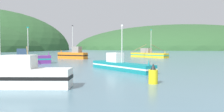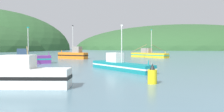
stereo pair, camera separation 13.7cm
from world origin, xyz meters
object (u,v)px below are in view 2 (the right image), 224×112
object	(u,v)px
fishing_boat_purple	(27,59)
channel_buoy	(152,75)
fishing_boat_orange	(73,55)
fishing_boat_yellow	(149,54)
fishing_boat_white	(11,76)
fishing_boat_teal	(120,65)

from	to	relation	value
fishing_boat_purple	channel_buoy	distance (m)	26.79
channel_buoy	fishing_boat_purple	bearing A→B (deg)	114.19
fishing_boat_orange	channel_buoy	bearing A→B (deg)	134.99
fishing_boat_yellow	fishing_boat_orange	distance (m)	19.65
fishing_boat_purple	fishing_boat_yellow	xyz separation A→B (m)	(29.19, 13.09, -0.07)
channel_buoy	fishing_boat_white	bearing A→B (deg)	171.93
fishing_boat_yellow	channel_buoy	size ratio (longest dim) A/B	7.88
fishing_boat_orange	channel_buoy	distance (m)	37.31
fishing_boat_yellow	fishing_boat_orange	size ratio (longest dim) A/B	1.64
fishing_boat_white	fishing_boat_purple	bearing A→B (deg)	-70.92
fishing_boat_white	fishing_boat_orange	size ratio (longest dim) A/B	1.13
fishing_boat_purple	fishing_boat_teal	xyz separation A→B (m)	(11.77, -14.13, -0.20)
fishing_boat_yellow	fishing_boat_teal	world-z (taller)	fishing_boat_yellow
fishing_boat_yellow	channel_buoy	bearing A→B (deg)	-51.67
fishing_boat_orange	fishing_boat_white	bearing A→B (deg)	118.46
fishing_boat_teal	fishing_boat_orange	distance (m)	27.07
fishing_boat_purple	channel_buoy	size ratio (longest dim) A/B	6.04
fishing_boat_teal	fishing_boat_orange	size ratio (longest dim) A/B	1.38
fishing_boat_purple	fishing_boat_white	distance (m)	22.94
fishing_boat_teal	fishing_boat_orange	xyz separation A→B (m)	(-2.23, 26.98, 0.31)
fishing_boat_yellow	fishing_boat_white	distance (m)	46.11
fishing_boat_purple	fishing_boat_yellow	world-z (taller)	fishing_boat_yellow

